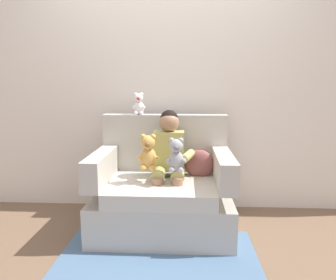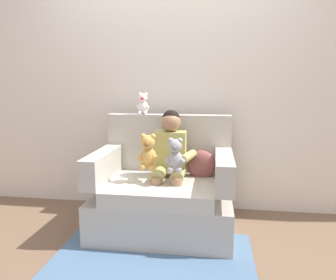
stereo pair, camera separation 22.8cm
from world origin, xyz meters
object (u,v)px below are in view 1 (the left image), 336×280
armchair (163,193)px  throw_pillow (199,164)px  plush_honey (148,153)px  plush_white_on_backrest (139,104)px  seated_child (169,154)px  plush_grey (176,156)px

armchair → throw_pillow: (0.32, 0.12, 0.23)m
armchair → plush_honey: (-0.11, -0.12, 0.38)m
plush_white_on_backrest → plush_honey: bearing=-84.2°
seated_child → plush_honey: size_ratio=2.78×
plush_grey → throw_pillow: plush_grey is taller
seated_child → plush_grey: 0.20m
plush_grey → armchair: bearing=111.7°
seated_child → plush_honey: (-0.16, -0.15, 0.04)m
armchair → plush_grey: bearing=-54.3°
armchair → plush_white_on_backrest: size_ratio=5.65×
armchair → plush_grey: (0.12, -0.16, 0.37)m
plush_grey → plush_white_on_backrest: bearing=113.3°
armchair → plush_white_on_backrest: bearing=128.1°
plush_grey → plush_white_on_backrest: size_ratio=1.35×
armchair → seated_child: seated_child is taller
armchair → throw_pillow: 0.41m
throw_pillow → armchair: bearing=-159.9°
seated_child → plush_grey: size_ratio=3.00×
plush_honey → throw_pillow: 0.51m
plush_white_on_backrest → plush_grey: bearing=-64.0°
armchair → plush_grey: size_ratio=4.19×
plush_honey → throw_pillow: (0.42, 0.24, -0.15)m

